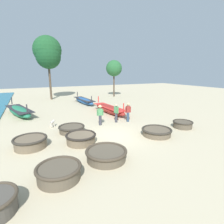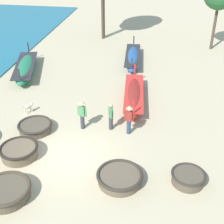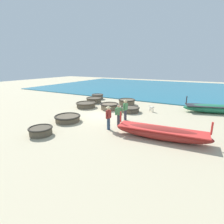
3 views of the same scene
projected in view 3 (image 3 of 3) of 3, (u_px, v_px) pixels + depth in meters
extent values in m
plane|color=#C6B793|center=(100.00, 115.00, 15.44)|extent=(80.00, 80.00, 0.00)
cube|color=teal|center=(183.00, 89.00, 31.49)|extent=(28.00, 52.00, 0.10)
cylinder|color=brown|center=(130.00, 110.00, 16.43)|extent=(1.70, 1.70, 0.41)
torus|color=#332D26|center=(130.00, 108.00, 16.38)|extent=(1.84, 1.84, 0.14)
cylinder|color=brown|center=(68.00, 119.00, 13.68)|extent=(1.86, 1.86, 0.41)
torus|color=#332D26|center=(67.00, 116.00, 13.63)|extent=(2.01, 2.01, 0.15)
cylinder|color=brown|center=(41.00, 131.00, 11.03)|extent=(1.38, 1.38, 0.46)
torus|color=#332D26|center=(40.00, 128.00, 10.97)|extent=(1.49, 1.49, 0.11)
cylinder|color=brown|center=(127.00, 102.00, 19.41)|extent=(1.72, 1.72, 0.54)
torus|color=#332D26|center=(127.00, 100.00, 19.34)|extent=(1.85, 1.85, 0.14)
cylinder|color=#4C473F|center=(98.00, 97.00, 22.59)|extent=(1.39, 1.39, 0.56)
torus|color=#42382B|center=(97.00, 95.00, 22.52)|extent=(1.50, 1.50, 0.11)
cylinder|color=brown|center=(110.00, 107.00, 17.39)|extent=(1.70, 1.70, 0.52)
torus|color=#28231E|center=(110.00, 104.00, 17.33)|extent=(1.83, 1.83, 0.14)
cylinder|color=brown|center=(86.00, 105.00, 18.14)|extent=(1.89, 1.89, 0.46)
torus|color=#42382B|center=(86.00, 103.00, 18.07)|extent=(2.05, 2.05, 0.15)
cylinder|color=brown|center=(94.00, 100.00, 20.39)|extent=(1.68, 1.68, 0.53)
torus|color=#42382B|center=(94.00, 98.00, 20.32)|extent=(1.82, 1.82, 0.13)
ellipsoid|color=maroon|center=(161.00, 133.00, 10.33)|extent=(1.57, 5.66, 0.78)
cube|color=red|center=(161.00, 129.00, 10.26)|extent=(1.58, 5.21, 0.06)
cylinder|color=red|center=(212.00, 129.00, 9.12)|extent=(0.10, 0.10, 0.70)
cylinder|color=red|center=(121.00, 117.00, 11.18)|extent=(0.10, 0.10, 0.70)
ellipsoid|color=#237551|center=(217.00, 109.00, 15.96)|extent=(2.83, 5.92, 0.80)
cube|color=#2D2D33|center=(217.00, 106.00, 15.89)|extent=(2.75, 5.49, 0.06)
cylinder|color=#2D2D33|center=(187.00, 100.00, 16.37)|extent=(0.10, 0.10, 0.72)
cylinder|color=#383842|center=(125.00, 115.00, 14.00)|extent=(0.22, 0.22, 0.82)
cube|color=#4C8E56|center=(125.00, 107.00, 13.82)|extent=(0.38, 0.30, 0.54)
sphere|color=#DBB28E|center=(126.00, 102.00, 13.72)|extent=(0.20, 0.20, 0.20)
cylinder|color=#4C8E56|center=(127.00, 107.00, 13.99)|extent=(0.09, 0.09, 0.48)
cylinder|color=#4C8E56|center=(124.00, 108.00, 13.68)|extent=(0.09, 0.09, 0.48)
cone|color=#D1BC84|center=(126.00, 100.00, 13.69)|extent=(0.36, 0.36, 0.14)
cylinder|color=#2D425B|center=(109.00, 124.00, 11.92)|extent=(0.22, 0.22, 0.82)
cube|color=maroon|center=(108.00, 114.00, 11.74)|extent=(0.37, 0.26, 0.54)
sphere|color=#DBB28E|center=(108.00, 109.00, 11.64)|extent=(0.20, 0.20, 0.20)
cylinder|color=maroon|center=(106.00, 116.00, 11.59)|extent=(0.09, 0.09, 0.48)
cylinder|color=maroon|center=(110.00, 114.00, 11.92)|extent=(0.09, 0.09, 0.48)
cone|color=#D1BC84|center=(108.00, 107.00, 11.61)|extent=(0.36, 0.36, 0.14)
cylinder|color=#383842|center=(119.00, 120.00, 12.64)|extent=(0.22, 0.22, 0.82)
cube|color=#4C8E56|center=(119.00, 111.00, 12.46)|extent=(0.30, 0.39, 0.54)
sphere|color=#DBB28E|center=(119.00, 106.00, 12.36)|extent=(0.20, 0.20, 0.20)
cylinder|color=#4C8E56|center=(122.00, 112.00, 12.42)|extent=(0.09, 0.09, 0.48)
cylinder|color=#4C8E56|center=(116.00, 112.00, 12.52)|extent=(0.09, 0.09, 0.48)
ellipsoid|color=beige|center=(152.00, 108.00, 16.48)|extent=(0.46, 0.54, 0.22)
sphere|color=beige|center=(153.00, 107.00, 16.25)|extent=(0.18, 0.18, 0.18)
cylinder|color=beige|center=(150.00, 106.00, 16.67)|extent=(0.15, 0.19, 0.16)
cylinder|color=beige|center=(153.00, 111.00, 16.41)|extent=(0.06, 0.06, 0.28)
cylinder|color=beige|center=(152.00, 111.00, 16.35)|extent=(0.06, 0.06, 0.28)
cylinder|color=beige|center=(151.00, 110.00, 16.73)|extent=(0.06, 0.06, 0.28)
cylinder|color=beige|center=(150.00, 110.00, 16.67)|extent=(0.06, 0.06, 0.28)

